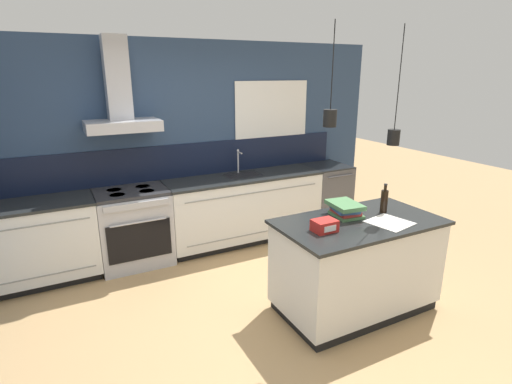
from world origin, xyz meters
TOP-DOWN VIEW (x-y plane):
  - ground_plane at (0.00, 0.00)m, footprint 16.00×16.00m
  - wall_back at (-0.04, 2.00)m, footprint 5.60×2.40m
  - counter_run_left at (-1.78, 1.69)m, footprint 1.19×0.64m
  - counter_run_sink at (0.67, 1.69)m, footprint 2.11×0.64m
  - oven_range at (-0.79, 1.69)m, footprint 0.81×0.66m
  - dishwasher at (2.01, 1.69)m, footprint 0.58×0.65m
  - kitchen_island at (0.89, -0.28)m, footprint 1.52×0.85m
  - bottle_on_island at (1.24, -0.21)m, footprint 0.07×0.07m
  - book_stack at (0.84, -0.13)m, footprint 0.30×0.36m
  - red_supply_box at (0.45, -0.34)m, footprint 0.20×0.16m
  - paper_pile at (1.09, -0.45)m, footprint 0.40×0.41m

SIDE VIEW (x-z plane):
  - ground_plane at x=0.00m, z-range 0.00..0.00m
  - oven_range at x=-0.79m, z-range 0.00..0.91m
  - dishwasher at x=2.01m, z-range 0.00..0.91m
  - kitchen_island at x=0.89m, z-range 0.00..0.91m
  - counter_run_left at x=-1.78m, z-range 0.01..0.92m
  - counter_run_sink at x=0.67m, z-range -0.15..1.08m
  - paper_pile at x=1.09m, z-range 0.91..0.92m
  - red_supply_box at x=0.45m, z-range 0.91..1.01m
  - book_stack at x=0.84m, z-range 0.91..1.05m
  - bottle_on_island at x=1.24m, z-range 0.88..1.17m
  - wall_back at x=-0.04m, z-range 0.05..2.65m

